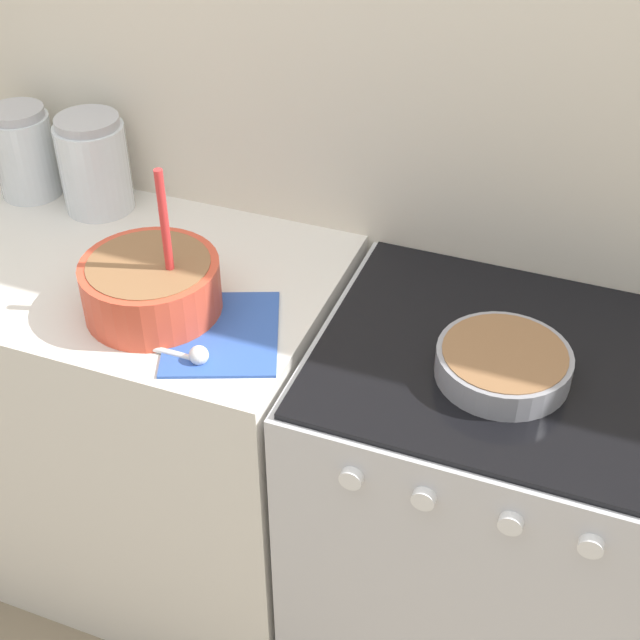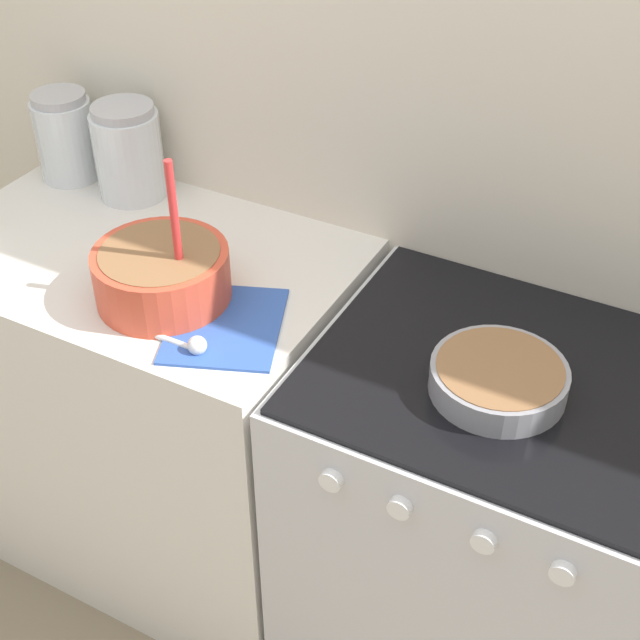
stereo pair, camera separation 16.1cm
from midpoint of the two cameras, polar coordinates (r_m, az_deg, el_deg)
wall_back at (r=1.82m, az=7.79°, el=13.00°), size 4.80×0.05×2.40m
countertop_cabinet at (r=2.19m, az=-8.15°, el=-5.84°), size 0.90×0.60×0.91m
stove at (r=1.95m, az=12.69°, el=-13.63°), size 0.71×0.61×0.91m
mixing_bowl at (r=1.73m, az=-7.48°, el=2.97°), size 0.26×0.26×0.31m
baking_pan at (r=1.57m, az=14.27°, el=-3.75°), size 0.24×0.24×0.06m
storage_jar_left at (r=2.19m, az=-13.88°, el=10.95°), size 0.14×0.14×0.21m
storage_jar_middle at (r=2.08m, az=-9.94°, el=10.14°), size 0.15×0.15×0.22m
recipe_page at (r=1.68m, az=-3.38°, el=-0.45°), size 0.29×0.31×0.01m
measuring_spoon at (r=1.62m, az=-5.41°, el=-1.69°), size 0.12×0.04×0.04m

